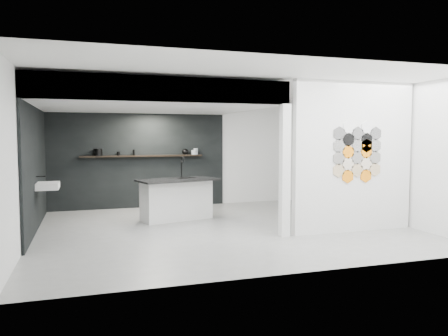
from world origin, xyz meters
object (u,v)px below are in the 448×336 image
partition_panel (353,157)px  wall_basin (48,186)px  glass_vase (196,151)px  glass_bowl (194,152)px  kitchen_island (177,199)px  utensil_cup (118,154)px  bottle_dark (134,152)px  stockpot (98,152)px  kettle (185,152)px

partition_panel → wall_basin: partition_panel is taller
partition_panel → glass_vase: size_ratio=17.51×
partition_panel → glass_bowl: 4.40m
kitchen_island → wall_basin: bearing=172.1°
utensil_cup → glass_vase: bearing=0.0°
wall_basin → glass_vase: size_ratio=3.75×
wall_basin → bottle_dark: size_ratio=4.34×
kitchen_island → utensil_cup: utensil_cup is taller
kitchen_island → stockpot: stockpot is taller
partition_panel → utensil_cup: partition_panel is taller
kitchen_island → kettle: bearing=56.9°
wall_basin → kitchen_island: (2.53, 0.30, -0.40)m
glass_bowl → kettle: bearing=180.0°
kettle → utensil_cup: (-1.66, 0.00, -0.03)m
kitchen_island → glass_bowl: bearing=50.3°
utensil_cup → partition_panel: bearing=-43.9°
glass_bowl → glass_vase: size_ratio=0.98×
bottle_dark → utensil_cup: 0.37m
kettle → bottle_dark: bearing=-162.3°
partition_panel → bottle_dark: partition_panel is taller
glass_bowl → utensil_cup: size_ratio=1.64×
stockpot → glass_bowl: bearing=0.0°
glass_bowl → glass_vase: bearing=0.0°
kettle → glass_vase: glass_vase is taller
kitchen_island → bottle_dark: (-0.71, 1.77, 0.93)m
partition_panel → glass_vase: partition_panel is taller
stockpot → glass_vase: 2.41m
kitchen_island → bottle_dark: bottle_dark is taller
glass_vase → bottle_dark: (-1.57, 0.00, -0.01)m
partition_panel → wall_basin: bearing=161.8°
wall_basin → kitchen_island: 2.58m
wall_basin → stockpot: (0.98, 2.07, 0.55)m
glass_vase → stockpot: bearing=180.0°
wall_basin → kettle: 3.78m
partition_panel → bottle_dark: size_ratio=20.23×
partition_panel → glass_vase: 4.39m
partition_panel → kitchen_island: 3.73m
kitchen_island → glass_bowl: size_ratio=11.57×
partition_panel → wall_basin: (-5.46, 1.80, -0.55)m
partition_panel → stockpot: size_ratio=13.79×
wall_basin → utensil_cup: 2.58m
wall_basin → kettle: kettle is taller
wall_basin → glass_vase: (3.39, 2.07, 0.55)m
utensil_cup → glass_bowl: bearing=0.0°
kettle → wall_basin: bearing=-128.8°
partition_panel → bottle_dark: bearing=133.3°
kitchen_island → bottle_dark: 2.12m
wall_basin → stockpot: stockpot is taller
stockpot → glass_vase: size_ratio=1.27×
glass_vase → kettle: bearing=180.0°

